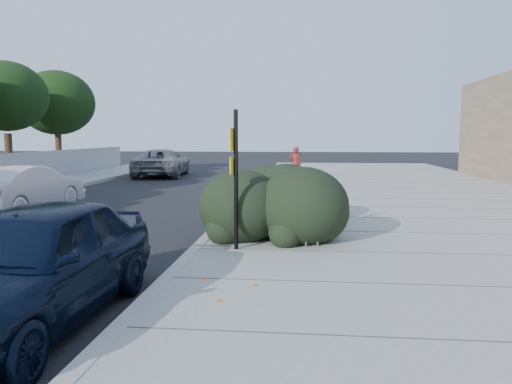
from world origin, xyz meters
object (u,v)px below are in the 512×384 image
sedan_navy (30,263)px  suv_silver (162,163)px  bike_rack (240,210)px  wagon_silver (25,189)px  pedestrian (295,164)px  sign_post (235,171)px  bench (297,218)px

sedan_navy → suv_silver: sedan_navy is taller
bike_rack → wagon_silver: wagon_silver is taller
bike_rack → suv_silver: (-6.72, 17.06, 0.03)m
sedan_navy → pedestrian: (2.82, 18.45, 0.18)m
bike_rack → sign_post: sign_post is taller
bike_rack → suv_silver: 18.34m
bench → sedan_navy: size_ratio=0.42×
suv_silver → pedestrian: pedestrian is taller
bench → suv_silver: bearing=90.4°
sign_post → pedestrian: sign_post is taller
sedan_navy → suv_silver: size_ratio=0.82×
bike_rack → sign_post: bearing=-80.6°
sign_post → wagon_silver: size_ratio=0.61×
sedan_navy → bench: bearing=56.9°
bench → bike_rack: 1.24m
suv_silver → pedestrian: 8.30m
suv_silver → sign_post: bearing=105.0°
sign_post → suv_silver: size_ratio=0.48×
bench → pedestrian: pedestrian is taller
suv_silver → pedestrian: (7.59, -3.36, 0.18)m
sedan_navy → bike_rack: bearing=68.9°
suv_silver → bench: bearing=109.4°
bike_rack → sedan_navy: (-1.95, -4.74, 0.03)m
bench → bike_rack: bike_rack is taller
pedestrian → sign_post: bearing=82.7°
bike_rack → wagon_silver: size_ratio=0.22×
bench → sedan_navy: (-3.17, -4.64, 0.17)m
wagon_silver → pedestrian: pedestrian is taller
bench → suv_silver: size_ratio=0.34×
sign_post → suv_silver: 19.40m
sign_post → wagon_silver: (-7.00, 4.70, -0.93)m
sedan_navy → wagon_silver: size_ratio=1.03×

